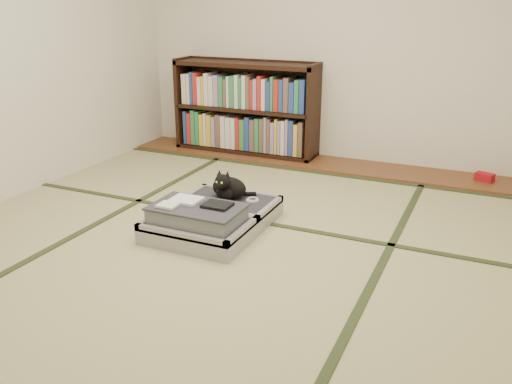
% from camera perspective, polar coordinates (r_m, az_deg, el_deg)
% --- Properties ---
extents(floor, '(4.50, 4.50, 0.00)m').
position_cam_1_polar(floor, '(3.61, -3.03, -5.33)').
color(floor, tan).
rests_on(floor, ground).
extents(wood_strip, '(4.00, 0.50, 0.02)m').
position_cam_1_polar(wood_strip, '(5.35, 6.83, 3.06)').
color(wood_strip, brown).
rests_on(wood_strip, ground).
extents(red_item, '(0.17, 0.14, 0.07)m').
position_cam_1_polar(red_item, '(5.14, 22.92, 1.46)').
color(red_item, '#A90D19').
rests_on(red_item, wood_strip).
extents(room_shell, '(4.50, 4.50, 4.50)m').
position_cam_1_polar(room_shell, '(3.27, -3.51, 18.54)').
color(room_shell, white).
rests_on(room_shell, ground).
extents(tatami_borders, '(4.00, 4.50, 0.01)m').
position_cam_1_polar(tatami_borders, '(4.02, 0.20, -2.58)').
color(tatami_borders, '#2D381E').
rests_on(tatami_borders, ground).
extents(bookcase, '(1.50, 0.34, 0.96)m').
position_cam_1_polar(bookcase, '(5.60, -1.09, 8.61)').
color(bookcase, black).
rests_on(bookcase, wood_strip).
extents(suitcase, '(0.68, 0.91, 0.27)m').
position_cam_1_polar(suitcase, '(3.76, -4.76, -2.74)').
color(suitcase, '#9E9DA2').
rests_on(suitcase, floor).
extents(cat, '(0.30, 0.31, 0.24)m').
position_cam_1_polar(cat, '(3.97, -2.98, 0.47)').
color(cat, black).
rests_on(cat, suitcase).
extents(cable_coil, '(0.09, 0.09, 0.02)m').
position_cam_1_polar(cable_coil, '(3.95, -0.37, -0.82)').
color(cable_coil, white).
rests_on(cable_coil, suitcase).
extents(hanger, '(0.38, 0.20, 0.01)m').
position_cam_1_polar(hanger, '(4.14, -2.48, -1.86)').
color(hanger, black).
rests_on(hanger, floor).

